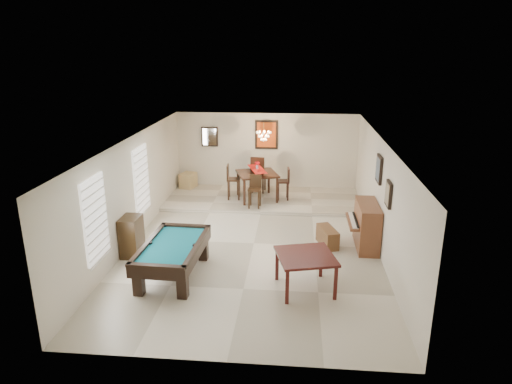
% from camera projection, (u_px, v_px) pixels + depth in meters
% --- Properties ---
extents(ground_plane, '(6.00, 9.00, 0.02)m').
position_uv_depth(ground_plane, '(254.00, 244.00, 11.35)').
color(ground_plane, beige).
extents(wall_back, '(6.00, 0.04, 2.60)m').
position_uv_depth(wall_back, '(266.00, 152.00, 15.22)').
color(wall_back, silver).
rests_on(wall_back, ground_plane).
extents(wall_front, '(6.00, 0.04, 2.60)m').
position_uv_depth(wall_front, '(225.00, 288.00, 6.68)').
color(wall_front, silver).
rests_on(wall_front, ground_plane).
extents(wall_left, '(0.04, 9.00, 2.60)m').
position_uv_depth(wall_left, '(132.00, 190.00, 11.20)').
color(wall_left, silver).
rests_on(wall_left, ground_plane).
extents(wall_right, '(0.04, 9.00, 2.60)m').
position_uv_depth(wall_right, '(381.00, 197.00, 10.69)').
color(wall_right, silver).
rests_on(wall_right, ground_plane).
extents(ceiling, '(6.00, 9.00, 0.04)m').
position_uv_depth(ceiling, '(254.00, 140.00, 10.55)').
color(ceiling, white).
rests_on(ceiling, wall_back).
extents(dining_step, '(6.00, 2.50, 0.12)m').
position_uv_depth(dining_step, '(263.00, 199.00, 14.41)').
color(dining_step, beige).
rests_on(dining_step, ground_plane).
extents(window_left_front, '(0.06, 1.00, 1.70)m').
position_uv_depth(window_left_front, '(95.00, 219.00, 9.08)').
color(window_left_front, white).
rests_on(window_left_front, wall_left).
extents(window_left_rear, '(0.06, 1.00, 1.70)m').
position_uv_depth(window_left_rear, '(141.00, 180.00, 11.74)').
color(window_left_rear, white).
rests_on(window_left_rear, wall_left).
extents(pool_table, '(1.24, 2.18, 0.71)m').
position_uv_depth(pool_table, '(173.00, 260.00, 9.65)').
color(pool_table, black).
rests_on(pool_table, ground_plane).
extents(square_table, '(1.32, 1.32, 0.75)m').
position_uv_depth(square_table, '(305.00, 272.00, 9.10)').
color(square_table, '#36100D').
rests_on(square_table, ground_plane).
extents(upright_piano, '(0.74, 1.32, 1.10)m').
position_uv_depth(upright_piano, '(361.00, 225.00, 11.01)').
color(upright_piano, brown).
rests_on(upright_piano, ground_plane).
extents(piano_bench, '(0.54, 0.86, 0.45)m').
position_uv_depth(piano_bench, '(327.00, 237.00, 11.17)').
color(piano_bench, brown).
rests_on(piano_bench, ground_plane).
extents(apothecary_chest, '(0.42, 0.63, 0.94)m').
position_uv_depth(apothecary_chest, '(132.00, 236.00, 10.58)').
color(apothecary_chest, black).
rests_on(apothecary_chest, ground_plane).
extents(dining_table, '(1.46, 1.46, 0.96)m').
position_uv_depth(dining_table, '(257.00, 184.00, 14.13)').
color(dining_table, black).
rests_on(dining_table, dining_step).
extents(flower_vase, '(0.17, 0.17, 0.25)m').
position_uv_depth(flower_vase, '(257.00, 165.00, 13.95)').
color(flower_vase, red).
rests_on(flower_vase, dining_table).
extents(dining_chair_south, '(0.38, 0.38, 0.96)m').
position_uv_depth(dining_chair_south, '(255.00, 192.00, 13.38)').
color(dining_chair_south, black).
rests_on(dining_chair_south, dining_step).
extents(dining_chair_north, '(0.49, 0.49, 1.20)m').
position_uv_depth(dining_chair_north, '(259.00, 174.00, 14.80)').
color(dining_chair_north, black).
rests_on(dining_chair_north, dining_step).
extents(dining_chair_west, '(0.43, 0.43, 1.08)m').
position_uv_depth(dining_chair_west, '(234.00, 182.00, 14.14)').
color(dining_chair_west, black).
rests_on(dining_chair_west, dining_step).
extents(dining_chair_east, '(0.41, 0.41, 1.00)m').
position_uv_depth(dining_chair_east, '(283.00, 184.00, 14.10)').
color(dining_chair_east, black).
rests_on(dining_chair_east, dining_step).
extents(corner_bench, '(0.55, 0.63, 0.49)m').
position_uv_depth(corner_bench, '(188.00, 180.00, 15.36)').
color(corner_bench, tan).
rests_on(corner_bench, dining_step).
extents(chandelier, '(0.44, 0.44, 0.60)m').
position_uv_depth(chandelier, '(264.00, 133.00, 13.71)').
color(chandelier, '#FFE5B2').
rests_on(chandelier, ceiling).
extents(back_painting, '(0.75, 0.06, 0.95)m').
position_uv_depth(back_painting, '(266.00, 135.00, 14.99)').
color(back_painting, '#D84C14').
rests_on(back_painting, wall_back).
extents(back_mirror, '(0.55, 0.06, 0.65)m').
position_uv_depth(back_mirror, '(210.00, 137.00, 15.19)').
color(back_mirror, white).
rests_on(back_mirror, wall_back).
extents(right_picture_upper, '(0.06, 0.55, 0.65)m').
position_uv_depth(right_picture_upper, '(379.00, 169.00, 10.80)').
color(right_picture_upper, slate).
rests_on(right_picture_upper, wall_right).
extents(right_picture_lower, '(0.06, 0.45, 0.55)m').
position_uv_depth(right_picture_lower, '(389.00, 194.00, 9.63)').
color(right_picture_lower, gray).
rests_on(right_picture_lower, wall_right).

